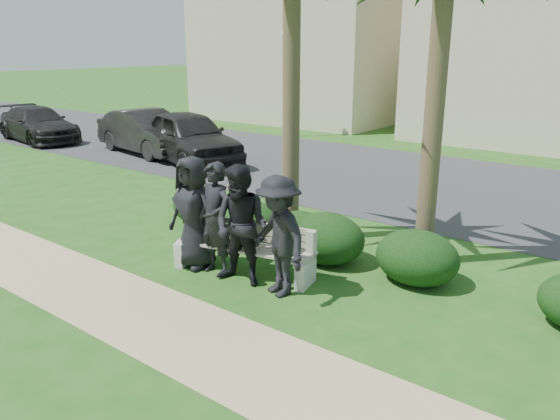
# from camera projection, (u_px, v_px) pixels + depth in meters

# --- Properties ---
(ground) EXTENTS (160.00, 160.00, 0.00)m
(ground) POSITION_uv_depth(u_px,v_px,m) (277.00, 290.00, 8.49)
(ground) COLOR #1D5016
(ground) RESTS_ON ground
(footpath) EXTENTS (30.00, 1.60, 0.01)m
(footpath) POSITION_uv_depth(u_px,v_px,m) (192.00, 336.00, 7.13)
(footpath) COLOR tan
(footpath) RESTS_ON ground
(asphalt_street) EXTENTS (160.00, 8.00, 0.01)m
(asphalt_street) POSITION_uv_depth(u_px,v_px,m) (463.00, 188.00, 14.54)
(asphalt_street) COLOR #2D2D30
(asphalt_street) RESTS_ON ground
(stucco_bldg_left) EXTENTS (10.40, 8.40, 7.30)m
(stucco_bldg_left) POSITION_uv_depth(u_px,v_px,m) (310.00, 46.00, 28.09)
(stucco_bldg_left) COLOR beige
(stucco_bldg_left) RESTS_ON ground
(stucco_bldg_right) EXTENTS (8.40, 8.40, 7.30)m
(stucco_bldg_right) POSITION_uv_depth(u_px,v_px,m) (538.00, 45.00, 21.62)
(stucco_bldg_right) COLOR beige
(stucco_bldg_right) RESTS_ON ground
(street_lamp) EXTENTS (0.36, 0.36, 4.29)m
(street_lamp) POSITION_uv_depth(u_px,v_px,m) (286.00, 64.00, 22.01)
(street_lamp) COLOR black
(street_lamp) RESTS_ON ground
(park_bench) EXTENTS (2.51, 1.08, 0.84)m
(park_bench) POSITION_uv_depth(u_px,v_px,m) (245.00, 252.00, 9.02)
(park_bench) COLOR #B0A394
(park_bench) RESTS_ON ground
(man_a) EXTENTS (0.94, 0.61, 1.92)m
(man_a) POSITION_uv_depth(u_px,v_px,m) (193.00, 212.00, 9.16)
(man_a) COLOR black
(man_a) RESTS_ON ground
(man_b) EXTENTS (0.72, 0.50, 1.88)m
(man_b) POSITION_uv_depth(u_px,v_px,m) (215.00, 219.00, 8.86)
(man_b) COLOR black
(man_b) RESTS_ON ground
(man_c) EXTENTS (1.04, 0.86, 1.92)m
(man_c) POSITION_uv_depth(u_px,v_px,m) (241.00, 226.00, 8.47)
(man_c) COLOR black
(man_c) RESTS_ON ground
(man_d) EXTENTS (1.36, 1.05, 1.85)m
(man_d) POSITION_uv_depth(u_px,v_px,m) (278.00, 236.00, 8.11)
(man_d) COLOR black
(man_d) RESTS_ON ground
(hedge_a) EXTENTS (1.27, 1.05, 0.83)m
(hedge_a) POSITION_uv_depth(u_px,v_px,m) (200.00, 204.00, 11.64)
(hedge_a) COLOR black
(hedge_a) RESTS_ON ground
(hedge_b) EXTENTS (1.27, 1.05, 0.83)m
(hedge_b) POSITION_uv_depth(u_px,v_px,m) (250.00, 220.00, 10.52)
(hedge_b) COLOR black
(hedge_b) RESTS_ON ground
(hedge_c) EXTENTS (1.38, 1.14, 0.90)m
(hedge_c) POSITION_uv_depth(u_px,v_px,m) (327.00, 237.00, 9.52)
(hedge_c) COLOR black
(hedge_c) RESTS_ON ground
(hedge_d) EXTENTS (1.35, 1.12, 0.88)m
(hedge_d) POSITION_uv_depth(u_px,v_px,m) (417.00, 256.00, 8.67)
(hedge_d) COLOR black
(hedge_d) RESTS_ON ground
(hedge_e) EXTENTS (1.01, 0.83, 0.66)m
(hedge_e) POSITION_uv_depth(u_px,v_px,m) (412.00, 260.00, 8.80)
(hedge_e) COLOR black
(hedge_e) RESTS_ON ground
(hedge_extra) EXTENTS (1.27, 1.05, 0.83)m
(hedge_extra) POSITION_uv_depth(u_px,v_px,m) (300.00, 233.00, 9.82)
(hedge_extra) COLOR black
(hedge_extra) RESTS_ON ground
(car_a) EXTENTS (5.22, 3.38, 1.65)m
(car_a) POSITION_uv_depth(u_px,v_px,m) (189.00, 137.00, 17.62)
(car_a) COLOR black
(car_a) RESTS_ON ground
(car_b) EXTENTS (4.76, 2.29, 1.50)m
(car_b) POSITION_uv_depth(u_px,v_px,m) (147.00, 132.00, 19.08)
(car_b) COLOR black
(car_b) RESTS_ON ground
(car_c) EXTENTS (4.78, 2.44, 1.33)m
(car_c) POSITION_uv_depth(u_px,v_px,m) (38.00, 124.00, 21.63)
(car_c) COLOR black
(car_c) RESTS_ON ground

